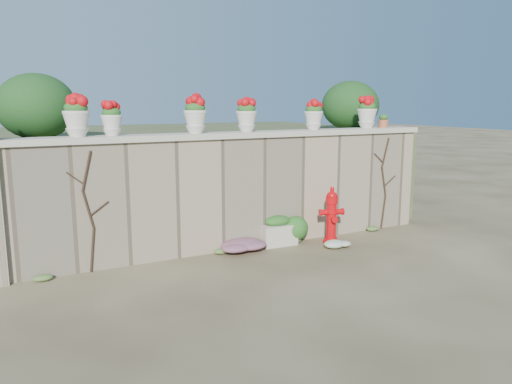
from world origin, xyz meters
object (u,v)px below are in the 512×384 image
urn_pot_0 (76,116)px  planter_box (278,231)px  fire_hydrant (331,215)px  terracotta_pot (383,122)px

urn_pot_0 → planter_box: bearing=-4.2°
planter_box → urn_pot_0: bearing=178.9°
fire_hydrant → planter_box: bearing=174.6°
planter_box → terracotta_pot: (2.67, 0.25, 1.97)m
planter_box → terracotta_pot: size_ratio=2.55×
fire_hydrant → terracotta_pot: 2.48m
fire_hydrant → urn_pot_0: bearing=-172.6°
fire_hydrant → terracotta_pot: (1.71, 0.61, 1.69)m
urn_pot_0 → fire_hydrant: bearing=-8.0°
planter_box → urn_pot_0: 4.04m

